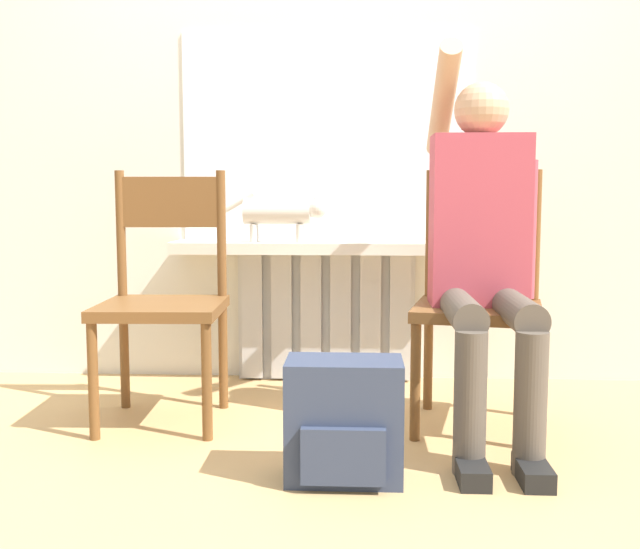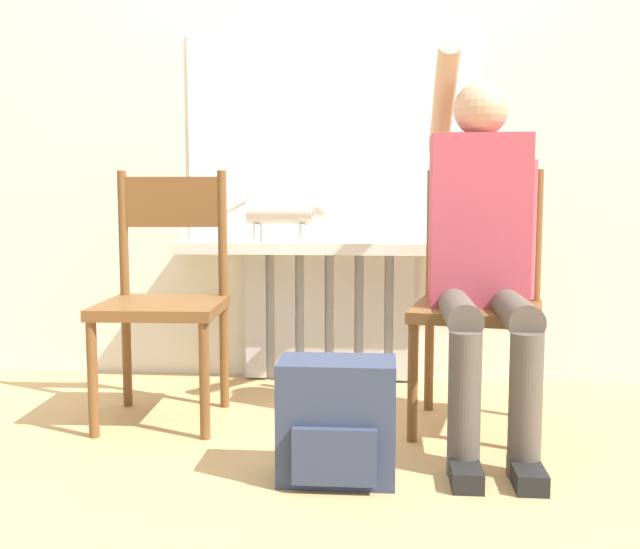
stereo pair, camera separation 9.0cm
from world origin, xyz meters
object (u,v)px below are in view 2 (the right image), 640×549
chair_left (164,294)px  chair_right (479,298)px  person (482,242)px  backpack (337,421)px  cat (287,211)px

chair_left → chair_right: bearing=-2.2°
chair_right → chair_left: bearing=-168.4°
person → backpack: size_ratio=3.80×
person → cat: 1.00m
cat → chair_left: bearing=-127.2°
chair_left → person: size_ratio=0.68×
chair_right → backpack: 0.80m
person → chair_left: bearing=173.9°
chair_right → person: 0.24m
person → backpack: 0.82m
chair_right → backpack: (-0.48, -0.57, -0.30)m
chair_left → backpack: size_ratio=2.59×
chair_left → chair_right: same height
chair_right → person: person is taller
cat → backpack: 1.27m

